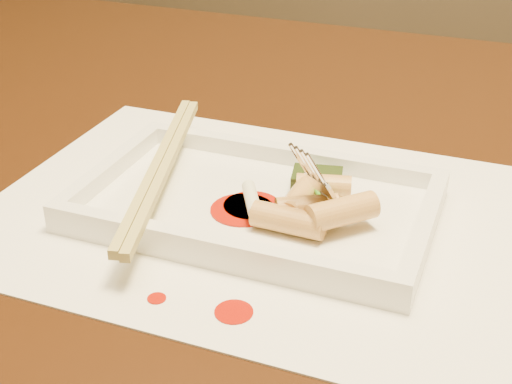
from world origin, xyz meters
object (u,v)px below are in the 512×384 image
(table, at_px, (190,257))
(plate_base, at_px, (256,208))
(chopstick_a, at_px, (157,165))
(fork, at_px, (361,116))
(placemat, at_px, (256,214))

(table, distance_m, plate_base, 0.15)
(table, relative_size, plate_base, 5.38)
(plate_base, distance_m, chopstick_a, 0.08)
(table, bearing_deg, fork, -15.76)
(table, relative_size, placemat, 3.50)
(table, distance_m, fork, 0.25)
(fork, bearing_deg, plate_base, -165.58)
(table, xyz_separation_m, plate_base, (0.09, -0.06, 0.11))
(table, height_order, chopstick_a, chopstick_a)
(chopstick_a, bearing_deg, placemat, 0.00)
(chopstick_a, distance_m, fork, 0.16)
(plate_base, height_order, chopstick_a, chopstick_a)
(table, height_order, placemat, placemat)
(plate_base, relative_size, chopstick_a, 1.04)
(plate_base, distance_m, fork, 0.11)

